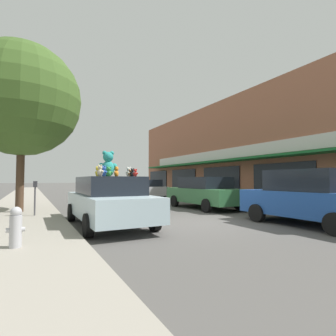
{
  "coord_description": "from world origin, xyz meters",
  "views": [
    {
      "loc": [
        -5.21,
        -7.56,
        1.46
      ],
      "look_at": [
        -0.35,
        1.65,
        1.94
      ],
      "focal_mm": 28.0,
      "sensor_mm": 36.0,
      "label": 1
    }
  ],
  "objects_px": {
    "fire_hydrant": "(16,227)",
    "plush_art_car": "(109,200)",
    "teddy_bear_blue": "(104,171)",
    "parking_meter": "(35,193)",
    "teddy_bear_red": "(135,173)",
    "teddy_bear_white": "(129,172)",
    "teddy_bear_giant": "(108,164)",
    "parked_car_far_right": "(144,188)",
    "parked_car_far_center": "(205,192)",
    "street_tree": "(22,100)",
    "teddy_bear_green": "(109,172)",
    "teddy_bear_orange": "(116,172)",
    "teddy_bear_black": "(133,173)",
    "teddy_bear_brown": "(130,173)",
    "teddy_bear_yellow": "(98,172)",
    "parked_car_far_left": "(310,197)",
    "teddy_bear_cream": "(100,171)"
  },
  "relations": [
    {
      "from": "teddy_bear_orange",
      "to": "parked_car_far_right",
      "type": "bearing_deg",
      "value": -169.73
    },
    {
      "from": "teddy_bear_cream",
      "to": "parked_car_far_center",
      "type": "bearing_deg",
      "value": -89.26
    },
    {
      "from": "teddy_bear_brown",
      "to": "teddy_bear_yellow",
      "type": "distance_m",
      "value": 1.06
    },
    {
      "from": "teddy_bear_black",
      "to": "teddy_bear_cream",
      "type": "distance_m",
      "value": 1.29
    },
    {
      "from": "fire_hydrant",
      "to": "plush_art_car",
      "type": "bearing_deg",
      "value": 43.92
    },
    {
      "from": "plush_art_car",
      "to": "parked_car_far_center",
      "type": "relative_size",
      "value": 1.01
    },
    {
      "from": "teddy_bear_giant",
      "to": "parked_car_far_right",
      "type": "xyz_separation_m",
      "value": [
        5.78,
        10.78,
        -1.17
      ]
    },
    {
      "from": "teddy_bear_red",
      "to": "teddy_bear_brown",
      "type": "bearing_deg",
      "value": -39.94
    },
    {
      "from": "parked_car_far_center",
      "to": "parked_car_far_left",
      "type": "bearing_deg",
      "value": -90.0
    },
    {
      "from": "parked_car_far_center",
      "to": "teddy_bear_black",
      "type": "bearing_deg",
      "value": -148.9
    },
    {
      "from": "parked_car_far_right",
      "to": "fire_hydrant",
      "type": "relative_size",
      "value": 5.71
    },
    {
      "from": "teddy_bear_blue",
      "to": "parking_meter",
      "type": "xyz_separation_m",
      "value": [
        -1.8,
        3.02,
        -0.76
      ]
    },
    {
      "from": "teddy_bear_white",
      "to": "parking_meter",
      "type": "bearing_deg",
      "value": 5.06
    },
    {
      "from": "teddy_bear_red",
      "to": "parking_meter",
      "type": "distance_m",
      "value": 4.28
    },
    {
      "from": "teddy_bear_red",
      "to": "parked_car_far_center",
      "type": "distance_m",
      "value": 6.17
    },
    {
      "from": "parked_car_far_center",
      "to": "parked_car_far_right",
      "type": "height_order",
      "value": "parked_car_far_center"
    },
    {
      "from": "teddy_bear_blue",
      "to": "parked_car_far_left",
      "type": "distance_m",
      "value": 6.61
    },
    {
      "from": "plush_art_car",
      "to": "teddy_bear_yellow",
      "type": "bearing_deg",
      "value": -161.5
    },
    {
      "from": "street_tree",
      "to": "fire_hydrant",
      "type": "height_order",
      "value": "street_tree"
    },
    {
      "from": "teddy_bear_cream",
      "to": "parked_car_far_center",
      "type": "height_order",
      "value": "teddy_bear_cream"
    },
    {
      "from": "plush_art_car",
      "to": "fire_hydrant",
      "type": "xyz_separation_m",
      "value": [
        -2.48,
        -2.39,
        -0.27
      ]
    },
    {
      "from": "parked_car_far_center",
      "to": "street_tree",
      "type": "xyz_separation_m",
      "value": [
        -8.38,
        1.31,
        4.0
      ]
    },
    {
      "from": "teddy_bear_brown",
      "to": "teddy_bear_yellow",
      "type": "bearing_deg",
      "value": -8.86
    },
    {
      "from": "teddy_bear_green",
      "to": "parked_car_far_center",
      "type": "distance_m",
      "value": 6.61
    },
    {
      "from": "teddy_bear_brown",
      "to": "teddy_bear_green",
      "type": "bearing_deg",
      "value": -2.54
    },
    {
      "from": "teddy_bear_brown",
      "to": "teddy_bear_orange",
      "type": "distance_m",
      "value": 0.46
    },
    {
      "from": "fire_hydrant",
      "to": "parking_meter",
      "type": "bearing_deg",
      "value": 85.38
    },
    {
      "from": "teddy_bear_black",
      "to": "parked_car_far_right",
      "type": "distance_m",
      "value": 12.25
    },
    {
      "from": "teddy_bear_black",
      "to": "teddy_bear_brown",
      "type": "relative_size",
      "value": 1.11
    },
    {
      "from": "teddy_bear_red",
      "to": "parked_car_far_right",
      "type": "distance_m",
      "value": 12.56
    },
    {
      "from": "teddy_bear_orange",
      "to": "parked_car_far_left",
      "type": "height_order",
      "value": "teddy_bear_orange"
    },
    {
      "from": "teddy_bear_red",
      "to": "parked_car_far_right",
      "type": "bearing_deg",
      "value": -64.11
    },
    {
      "from": "teddy_bear_red",
      "to": "teddy_bear_white",
      "type": "distance_m",
      "value": 0.73
    },
    {
      "from": "teddy_bear_brown",
      "to": "teddy_bear_red",
      "type": "xyz_separation_m",
      "value": [
        0.0,
        -0.45,
        -0.0
      ]
    },
    {
      "from": "teddy_bear_giant",
      "to": "teddy_bear_cream",
      "type": "height_order",
      "value": "teddy_bear_giant"
    },
    {
      "from": "parked_car_far_center",
      "to": "street_tree",
      "type": "relative_size",
      "value": 0.67
    },
    {
      "from": "teddy_bear_yellow",
      "to": "fire_hydrant",
      "type": "distance_m",
      "value": 3.29
    },
    {
      "from": "parked_car_far_center",
      "to": "parking_meter",
      "type": "bearing_deg",
      "value": -178.66
    },
    {
      "from": "teddy_bear_black",
      "to": "teddy_bear_yellow",
      "type": "bearing_deg",
      "value": 25.39
    },
    {
      "from": "parked_car_far_left",
      "to": "fire_hydrant",
      "type": "relative_size",
      "value": 5.44
    },
    {
      "from": "teddy_bear_black",
      "to": "teddy_bear_yellow",
      "type": "relative_size",
      "value": 0.86
    },
    {
      "from": "plush_art_car",
      "to": "teddy_bear_white",
      "type": "bearing_deg",
      "value": 10.13
    },
    {
      "from": "plush_art_car",
      "to": "fire_hydrant",
      "type": "height_order",
      "value": "plush_art_car"
    },
    {
      "from": "teddy_bear_orange",
      "to": "fire_hydrant",
      "type": "height_order",
      "value": "teddy_bear_orange"
    },
    {
      "from": "teddy_bear_yellow",
      "to": "parked_car_far_left",
      "type": "bearing_deg",
      "value": -144.21
    },
    {
      "from": "teddy_bear_yellow",
      "to": "parked_car_far_left",
      "type": "distance_m",
      "value": 6.83
    },
    {
      "from": "parking_meter",
      "to": "street_tree",
      "type": "bearing_deg",
      "value": 109.88
    },
    {
      "from": "parked_car_far_center",
      "to": "teddy_bear_giant",
      "type": "bearing_deg",
      "value": -154.89
    },
    {
      "from": "teddy_bear_green",
      "to": "parking_meter",
      "type": "relative_size",
      "value": 0.25
    },
    {
      "from": "teddy_bear_brown",
      "to": "parked_car_far_center",
      "type": "relative_size",
      "value": 0.05
    }
  ]
}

